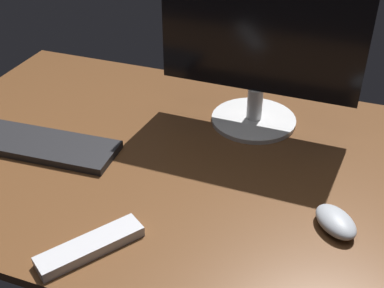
% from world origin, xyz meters
% --- Properties ---
extents(desk, '(1.40, 0.84, 0.02)m').
position_xyz_m(desk, '(0.00, 0.00, 0.01)').
color(desk, brown).
rests_on(desk, ground).
extents(monitor, '(0.48, 0.21, 0.49)m').
position_xyz_m(monitor, '(0.07, 0.22, 0.27)').
color(monitor, silver).
rests_on(monitor, desk).
extents(keyboard, '(0.39, 0.14, 0.02)m').
position_xyz_m(keyboard, '(-0.38, -0.07, 0.03)').
color(keyboard, black).
rests_on(keyboard, desk).
extents(computer_mouse, '(0.11, 0.11, 0.03)m').
position_xyz_m(computer_mouse, '(0.31, -0.11, 0.04)').
color(computer_mouse, '#999EA5').
rests_on(computer_mouse, desk).
extents(tv_remote, '(0.15, 0.19, 0.02)m').
position_xyz_m(tv_remote, '(-0.10, -0.32, 0.03)').
color(tv_remote, '#B7B7BC').
rests_on(tv_remote, desk).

